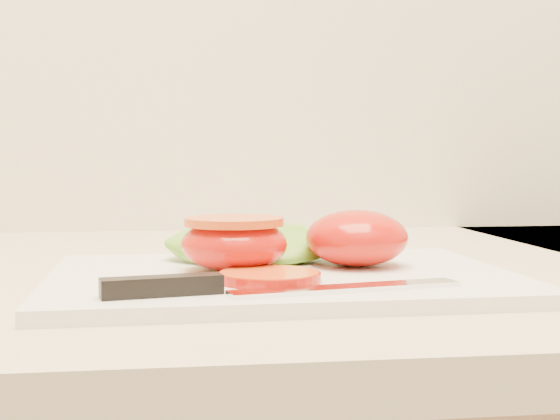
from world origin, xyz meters
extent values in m
cube|color=beige|center=(0.00, 1.68, 0.92)|extent=(3.92, 0.65, 0.03)
cube|color=silver|center=(-0.13, 1.56, 0.94)|extent=(0.34, 0.25, 0.01)
ellipsoid|color=red|center=(-0.07, 1.59, 0.96)|extent=(0.08, 0.08, 0.04)
ellipsoid|color=red|center=(-0.16, 1.57, 0.96)|extent=(0.08, 0.08, 0.04)
cylinder|color=red|center=(-0.16, 1.57, 0.98)|extent=(0.07, 0.07, 0.01)
cylinder|color=#CD5E14|center=(-0.14, 1.52, 0.94)|extent=(0.07, 0.07, 0.01)
ellipsoid|color=#67B42F|center=(-0.14, 1.63, 0.95)|extent=(0.15, 0.11, 0.03)
cube|color=silver|center=(-0.10, 1.48, 0.94)|extent=(0.15, 0.05, 0.00)
cube|color=black|center=(-0.22, 1.48, 0.95)|extent=(0.08, 0.03, 0.01)
camera|label=1|loc=(-0.21, 1.00, 1.03)|focal=50.00mm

